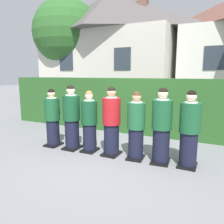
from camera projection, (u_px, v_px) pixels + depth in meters
ground_plane at (112, 154)px, 5.31m from camera, size 60.00×60.00×0.00m
student_front_row_0 at (53, 119)px, 5.84m from camera, size 0.40×0.49×1.55m
student_front_row_1 at (72, 119)px, 5.59m from camera, size 0.43×0.48×1.66m
student_front_row_2 at (89, 123)px, 5.41m from camera, size 0.40×0.49×1.54m
student_in_red_blazer at (111, 123)px, 5.16m from camera, size 0.43×0.48×1.65m
student_front_row_4 at (136, 127)px, 4.92m from camera, size 0.41×0.51×1.56m
student_front_row_5 at (162, 128)px, 4.69m from camera, size 0.43×0.54×1.66m
student_front_row_6 at (189, 131)px, 4.49m from camera, size 0.42×0.51×1.62m
hedge at (141, 106)px, 7.14m from camera, size 10.32×0.70×1.79m
school_building_annex at (109, 49)px, 13.21m from camera, size 8.14×4.13×6.62m
oak_tree_left at (67, 33)px, 13.29m from camera, size 4.04×4.04×6.44m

